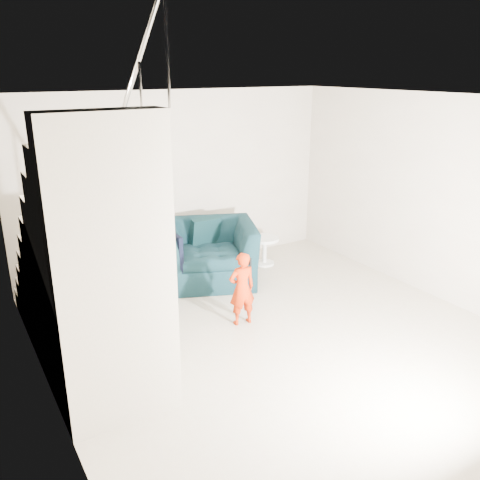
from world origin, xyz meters
name	(u,v)px	position (x,y,z in m)	size (l,w,h in m)	color
floor	(282,340)	(0.00, 0.00, 0.00)	(5.50, 5.50, 0.00)	tan
ceiling	(290,99)	(0.00, 0.00, 2.70)	(5.50, 5.50, 0.00)	silver
back_wall	(179,182)	(0.00, 2.75, 1.35)	(5.00, 5.00, 0.00)	#A89A89
left_wall	(42,276)	(-2.50, 0.00, 1.35)	(5.50, 5.50, 0.00)	#A89A89
right_wall	(440,199)	(2.50, 0.00, 1.35)	(5.50, 5.50, 0.00)	#A89A89
armchair	(209,253)	(0.09, 2.00, 0.43)	(1.33, 1.16, 0.87)	black
toddler	(242,289)	(-0.18, 0.60, 0.46)	(0.34, 0.22, 0.92)	#A02405
side_table	(265,246)	(1.15, 2.11, 0.30)	(0.45, 0.45, 0.45)	silver
staircase	(89,285)	(-2.00, 0.55, 0.95)	(1.02, 3.03, 3.62)	#ADA089
cushion	(205,231)	(0.18, 2.26, 0.67)	(0.45, 0.13, 0.43)	black
throw	(173,254)	(-0.50, 1.92, 0.54)	(0.06, 0.57, 0.64)	black
phone	(250,262)	(-0.09, 0.56, 0.80)	(0.02, 0.05, 0.10)	black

